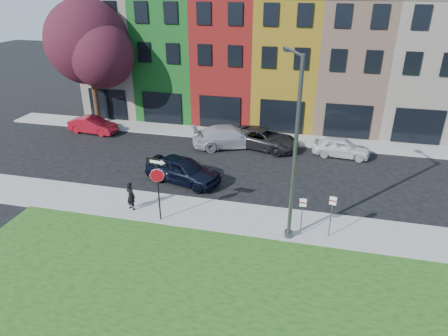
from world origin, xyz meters
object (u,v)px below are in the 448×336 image
(stop_sign, at_px, (157,177))
(sedan_near, at_px, (183,170))
(street_lamp, at_px, (294,152))
(man, at_px, (131,196))

(stop_sign, relative_size, sedan_near, 0.67)
(stop_sign, distance_m, street_lamp, 6.70)
(man, bearing_deg, stop_sign, -176.32)
(street_lamp, bearing_deg, man, 155.24)
(stop_sign, relative_size, man, 2.16)
(sedan_near, distance_m, street_lamp, 8.76)
(stop_sign, distance_m, sedan_near, 4.83)
(sedan_near, bearing_deg, street_lamp, -107.31)
(man, height_order, sedan_near, man)
(sedan_near, xyz_separation_m, street_lamp, (6.73, -4.30, 3.60))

